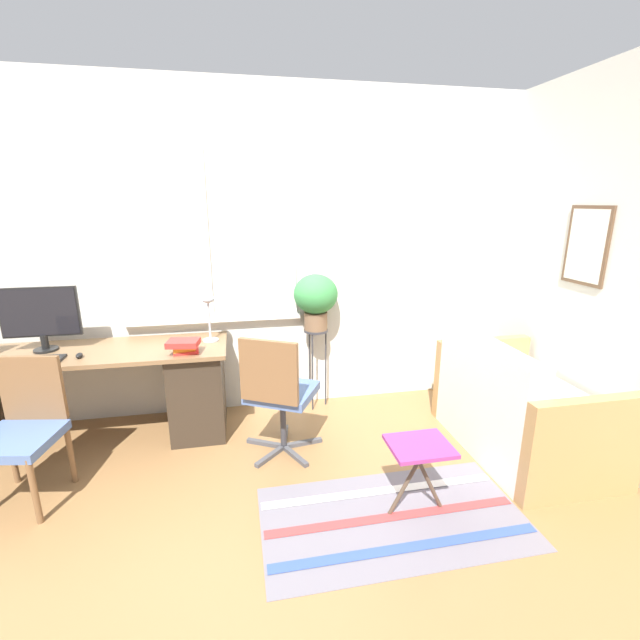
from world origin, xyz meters
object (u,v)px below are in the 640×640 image
plant_stand (316,343)px  mouse (79,355)px  monitor (40,316)px  potted_plant (316,297)px  book_stack (184,346)px  desk_chair_wooden (22,428)px  keyboard (29,360)px  office_chair_swivel (278,392)px  couch_loveseat (518,412)px  folding_stool (419,452)px  desk_lamp (209,310)px

plant_stand → mouse: bearing=-167.6°
monitor → potted_plant: monitor is taller
plant_stand → book_stack: bearing=-157.4°
mouse → monitor: bearing=143.7°
desk_chair_wooden → mouse: bearing=75.8°
monitor → mouse: monitor is taller
mouse → plant_stand: mouse is taller
keyboard → mouse: size_ratio=6.07×
plant_stand → office_chair_swivel: bearing=-119.4°
mouse → couch_loveseat: bearing=-10.7°
mouse → plant_stand: size_ratio=0.10×
desk_chair_wooden → plant_stand: size_ratio=1.21×
desk_chair_wooden → potted_plant: size_ratio=1.81×
book_stack → plant_stand: 1.15m
monitor → office_chair_swivel: size_ratio=0.57×
mouse → couch_loveseat: couch_loveseat is taller
plant_stand → monitor: bearing=-175.2°
potted_plant → folding_stool: bearing=-77.3°
keyboard → mouse: bearing=2.5°
office_chair_swivel → plant_stand: 0.82m
desk_chair_wooden → office_chair_swivel: bearing=15.4°
couch_loveseat → folding_stool: (-1.00, -0.50, 0.10)m
keyboard → folding_stool: (2.41, -1.07, -0.34)m
monitor → plant_stand: (2.06, 0.17, -0.40)m
mouse → desk_lamp: desk_lamp is taller
desk_lamp → couch_loveseat: size_ratio=0.30×
keyboard → desk_chair_wooden: (0.10, -0.46, -0.27)m
book_stack → folding_stool: 1.77m
monitor → couch_loveseat: monitor is taller
keyboard → folding_stool: bearing=-23.9°
office_chair_swivel → potted_plant: potted_plant is taller
desk_lamp → potted_plant: 0.89m
keyboard → folding_stool: 2.66m
keyboard → desk_lamp: (1.20, 0.23, 0.24)m
couch_loveseat → desk_chair_wooden: bearing=88.0°
office_chair_swivel → couch_loveseat: (1.73, -0.26, -0.19)m
keyboard → potted_plant: size_ratio=0.91×
keyboard → book_stack: (1.03, -0.03, 0.05)m
keyboard → desk_chair_wooden: bearing=-77.3°
office_chair_swivel → couch_loveseat: bearing=-160.4°
mouse → desk_chair_wooden: desk_chair_wooden is taller
couch_loveseat → folding_stool: 1.12m
desk_lamp → potted_plant: size_ratio=0.77×
mouse → couch_loveseat: 3.18m
desk_chair_wooden → monitor: bearing=106.8°
potted_plant → folding_stool: potted_plant is taller
desk_chair_wooden → folding_stool: bearing=-4.8°
keyboard → desk_chair_wooden: size_ratio=0.50×
monitor → mouse: (0.29, -0.22, -0.25)m
monitor → potted_plant: (2.06, 0.17, 0.01)m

